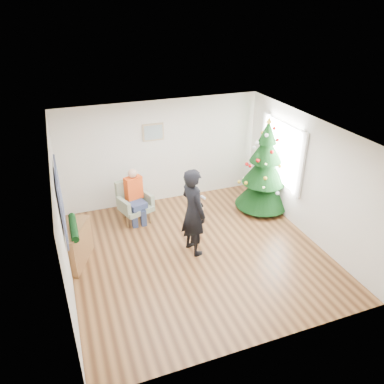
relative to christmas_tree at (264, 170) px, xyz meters
name	(u,v)px	position (x,y,z in m)	size (l,w,h in m)	color
floor	(197,252)	(-2.15, -1.17, -1.06)	(5.00, 5.00, 0.00)	brown
ceiling	(198,132)	(-2.15, -1.17, 1.54)	(5.00, 5.00, 0.00)	white
wall_back	(162,152)	(-2.15, 1.33, 0.24)	(5.00, 5.00, 0.00)	silver
wall_front	(264,279)	(-2.15, -3.67, 0.24)	(5.00, 5.00, 0.00)	silver
wall_left	(62,221)	(-4.65, -1.17, 0.24)	(5.00, 5.00, 0.00)	silver
wall_right	(308,178)	(0.35, -1.17, 0.24)	(5.00, 5.00, 0.00)	silver
window_panel	(282,153)	(0.32, -0.17, 0.44)	(0.04, 1.30, 1.40)	white
curtains	(281,153)	(0.29, -0.17, 0.44)	(0.05, 1.75, 1.50)	white
christmas_tree	(264,170)	(0.00, 0.00, 0.00)	(1.30, 1.30, 2.35)	#3F2816
stool	(196,218)	(-1.86, -0.31, -0.78)	(0.36, 0.36, 0.53)	brown
laptop	(196,208)	(-1.86, -0.31, -0.51)	(0.29, 0.19, 0.02)	silver
armchair	(135,206)	(-3.07, 0.56, -0.70)	(0.84, 0.82, 0.98)	gray
seated_person	(135,196)	(-3.05, 0.52, -0.40)	(0.48, 0.63, 1.28)	navy
standing_man	(193,212)	(-2.21, -1.07, -0.13)	(0.68, 0.44, 1.85)	black
game_controller	(203,197)	(-2.01, -1.10, 0.18)	(0.04, 0.13, 0.04)	white
console	(77,245)	(-4.48, -0.66, -0.66)	(0.30, 1.00, 0.80)	brown
garland	(73,227)	(-4.48, -0.66, -0.24)	(0.14, 0.14, 0.90)	black
tapestry	(61,200)	(-4.61, -0.87, 0.49)	(0.03, 1.50, 1.15)	black
framed_picture	(153,132)	(-2.35, 1.29, 0.79)	(0.52, 0.05, 0.42)	tan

